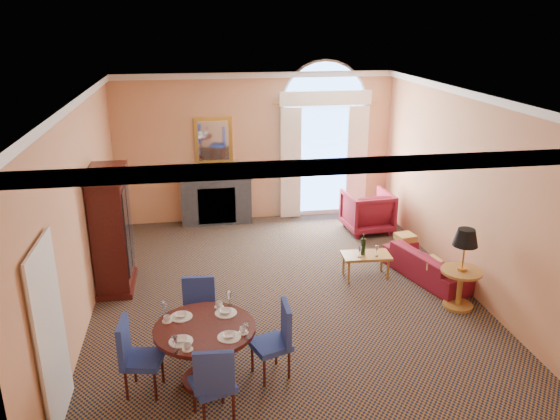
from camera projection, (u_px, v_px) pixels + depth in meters
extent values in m
plane|color=black|center=(285.00, 296.00, 8.84)|extent=(7.50, 7.50, 0.00)
cube|color=tan|center=(256.00, 148.00, 11.80)|extent=(6.00, 0.04, 3.20)
cube|color=tan|center=(80.00, 213.00, 7.85)|extent=(0.04, 7.50, 3.20)
cube|color=tan|center=(469.00, 193.00, 8.77)|extent=(0.04, 7.50, 3.20)
cube|color=white|center=(286.00, 96.00, 7.78)|extent=(6.00, 7.50, 0.04)
cube|color=white|center=(286.00, 100.00, 7.80)|extent=(6.00, 7.50, 0.12)
cube|color=white|center=(51.00, 338.00, 5.81)|extent=(0.08, 0.90, 2.06)
cube|color=#3B3F46|center=(216.00, 197.00, 11.81)|extent=(1.50, 0.40, 1.20)
cube|color=#3B3F46|center=(215.00, 168.00, 11.57)|extent=(1.60, 0.46, 0.08)
cube|color=#EBBD45|center=(214.00, 140.00, 11.57)|extent=(0.80, 0.04, 1.00)
cube|color=silver|center=(214.00, 141.00, 11.55)|extent=(0.64, 0.02, 0.84)
cube|color=white|center=(323.00, 161.00, 12.13)|extent=(1.90, 0.04, 2.50)
cube|color=#89ADE6|center=(323.00, 161.00, 12.12)|extent=(1.70, 0.02, 2.30)
cylinder|color=white|center=(324.00, 104.00, 11.71)|extent=(1.90, 0.04, 1.90)
cube|color=white|center=(291.00, 164.00, 11.90)|extent=(0.45, 0.06, 2.45)
cube|color=white|center=(357.00, 161.00, 12.13)|extent=(0.45, 0.06, 2.45)
cube|color=white|center=(326.00, 98.00, 11.55)|extent=(2.00, 0.08, 0.30)
cube|color=black|center=(112.00, 234.00, 8.83)|extent=(0.52, 0.95, 1.89)
cube|color=black|center=(105.00, 173.00, 8.49)|extent=(0.59, 1.04, 0.15)
cube|color=black|center=(117.00, 284.00, 9.13)|extent=(0.59, 1.04, 0.09)
cylinder|color=black|center=(205.00, 329.00, 6.51)|extent=(1.23, 1.23, 0.05)
cylinder|color=black|center=(206.00, 356.00, 6.64)|extent=(0.16, 0.16, 0.72)
cylinder|color=black|center=(207.00, 379.00, 6.74)|extent=(0.61, 0.61, 0.06)
cylinder|color=white|center=(226.00, 313.00, 6.79)|extent=(0.28, 0.28, 0.01)
imported|color=white|center=(226.00, 311.00, 6.79)|extent=(0.15, 0.15, 0.04)
imported|color=white|center=(219.00, 304.00, 6.93)|extent=(0.09, 0.09, 0.07)
cylinder|color=white|center=(181.00, 317.00, 6.71)|extent=(0.28, 0.28, 0.01)
imported|color=white|center=(181.00, 315.00, 6.70)|extent=(0.15, 0.15, 0.04)
imported|color=white|center=(167.00, 318.00, 6.60)|extent=(0.09, 0.09, 0.07)
cylinder|color=white|center=(181.00, 341.00, 6.20)|extent=(0.28, 0.28, 0.01)
imported|color=white|center=(181.00, 339.00, 6.19)|extent=(0.15, 0.15, 0.04)
imported|color=white|center=(187.00, 346.00, 6.04)|extent=(0.09, 0.09, 0.07)
cylinder|color=white|center=(229.00, 337.00, 6.28)|extent=(0.28, 0.28, 0.01)
imported|color=white|center=(229.00, 335.00, 6.27)|extent=(0.15, 0.15, 0.04)
imported|color=white|center=(243.00, 330.00, 6.37)|extent=(0.09, 0.09, 0.07)
cube|color=navy|center=(201.00, 320.00, 7.29)|extent=(0.47, 0.47, 0.08)
cube|color=navy|center=(199.00, 294.00, 7.38)|extent=(0.44, 0.09, 0.52)
cylinder|color=black|center=(215.00, 328.00, 7.54)|extent=(0.03, 0.03, 0.40)
cylinder|color=black|center=(190.00, 329.00, 7.52)|extent=(0.03, 0.03, 0.40)
cylinder|color=black|center=(214.00, 342.00, 7.22)|extent=(0.03, 0.03, 0.40)
cylinder|color=black|center=(188.00, 343.00, 7.20)|extent=(0.03, 0.03, 0.40)
cube|color=navy|center=(213.00, 384.00, 6.01)|extent=(0.55, 0.55, 0.08)
cube|color=navy|center=(214.00, 373.00, 5.73)|extent=(0.44, 0.10, 0.52)
cylinder|color=black|center=(204.00, 416.00, 5.87)|extent=(0.03, 0.03, 0.40)
cylinder|color=black|center=(234.00, 407.00, 6.02)|extent=(0.03, 0.03, 0.40)
cylinder|color=black|center=(194.00, 398.00, 6.16)|extent=(0.03, 0.03, 0.40)
cylinder|color=black|center=(222.00, 389.00, 6.31)|extent=(0.03, 0.03, 0.40)
cube|color=navy|center=(270.00, 345.00, 6.73)|extent=(0.55, 0.55, 0.08)
cube|color=navy|center=(286.00, 324.00, 6.67)|extent=(0.07, 0.44, 0.52)
cylinder|color=black|center=(289.00, 365.00, 6.75)|extent=(0.03, 0.03, 0.40)
cylinder|color=black|center=(276.00, 351.00, 7.03)|extent=(0.03, 0.03, 0.40)
cylinder|color=black|center=(264.00, 373.00, 6.59)|extent=(0.03, 0.03, 0.40)
cylinder|color=black|center=(252.00, 358.00, 6.88)|extent=(0.03, 0.03, 0.40)
cube|color=navy|center=(143.00, 360.00, 6.44)|extent=(0.51, 0.51, 0.08)
cube|color=navy|center=(123.00, 342.00, 6.30)|extent=(0.10, 0.44, 0.52)
cylinder|color=black|center=(135.00, 368.00, 6.68)|extent=(0.03, 0.03, 0.40)
cylinder|color=black|center=(126.00, 386.00, 6.36)|extent=(0.03, 0.03, 0.40)
cylinder|color=black|center=(162.00, 369.00, 6.67)|extent=(0.03, 0.03, 0.40)
cylinder|color=black|center=(155.00, 386.00, 6.35)|extent=(0.03, 0.03, 0.40)
imported|color=maroon|center=(429.00, 264.00, 9.37)|extent=(1.15, 1.87, 0.51)
imported|color=maroon|center=(367.00, 211.00, 11.42)|extent=(1.00, 1.03, 0.86)
cube|color=#AA7433|center=(366.00, 256.00, 9.38)|extent=(0.85, 0.50, 0.05)
cylinder|color=#AA7433|center=(349.00, 272.00, 9.24)|extent=(0.04, 0.04, 0.37)
cylinder|color=#AA7433|center=(388.00, 269.00, 9.35)|extent=(0.04, 0.04, 0.37)
cylinder|color=#AA7433|center=(344.00, 264.00, 9.55)|extent=(0.04, 0.04, 0.37)
cylinder|color=#AA7433|center=(382.00, 261.00, 9.65)|extent=(0.04, 0.04, 0.37)
cylinder|color=#AA7433|center=(462.00, 271.00, 8.31)|extent=(0.62, 0.62, 0.04)
cylinder|color=#AA7433|center=(459.00, 290.00, 8.42)|extent=(0.08, 0.08, 0.58)
cylinder|color=#AA7433|center=(458.00, 305.00, 8.51)|extent=(0.46, 0.46, 0.04)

